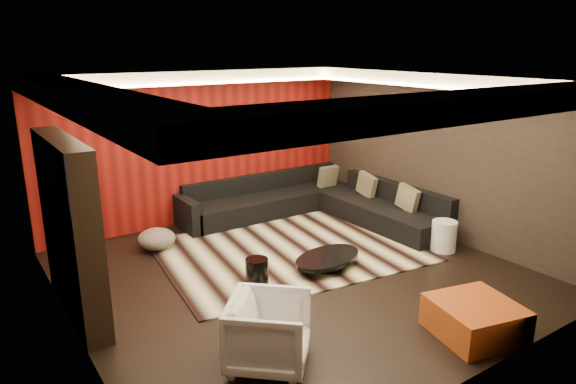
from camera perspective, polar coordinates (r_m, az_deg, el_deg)
floor at (r=7.58m, az=0.69°, el=-9.12°), size 6.00×6.00×0.02m
ceiling at (r=6.88m, az=0.77°, el=12.67°), size 6.00×6.00×0.02m
wall_back at (r=9.66m, az=-9.61°, el=4.98°), size 6.00×0.02×2.80m
wall_left at (r=5.98m, az=-23.67°, el=-3.01°), size 0.02×6.00×2.80m
wall_right at (r=9.12m, az=16.45°, el=3.90°), size 0.02×6.00×2.80m
red_feature_wall at (r=9.62m, az=-9.51°, el=4.94°), size 5.98×0.05×2.78m
soffit_back at (r=9.22m, az=-9.15°, el=12.57°), size 6.00×0.60×0.22m
soffit_front at (r=4.94m, az=19.32°, el=9.09°), size 6.00×0.60×0.22m
soffit_left at (r=5.78m, az=-22.06°, el=9.71°), size 0.60×4.80×0.22m
soffit_right at (r=8.72m, az=15.79°, el=12.00°), size 0.60×4.80×0.22m
cove_back at (r=8.92m, az=-8.17°, el=11.93°), size 4.80×0.08×0.04m
cove_front at (r=5.15m, az=16.19°, el=8.60°), size 4.80×0.08×0.04m
cove_left at (r=5.87m, az=-18.71°, el=9.22°), size 0.08×4.80×0.04m
cove_right at (r=8.47m, az=14.22°, el=11.40°), size 0.08×4.80×0.04m
tv_surround at (r=6.66m, az=-23.06°, el=-3.80°), size 0.30×2.00×2.20m
tv_screen at (r=6.58m, az=-22.03°, el=-0.69°), size 0.04×1.30×0.80m
tv_shelf at (r=6.82m, az=-21.38°, el=-6.74°), size 0.04×1.60×0.04m
rug at (r=8.37m, az=0.11°, el=-6.48°), size 4.33×3.46×0.02m
coffee_table at (r=7.68m, az=4.42°, el=-7.76°), size 1.38×1.38×0.20m
drum_stool at (r=7.17m, az=-3.47°, el=-8.81°), size 0.38×0.38×0.37m
striped_pouf at (r=8.61m, az=-14.40°, el=-5.07°), size 0.80×0.80×0.33m
white_side_table at (r=8.67m, az=16.93°, el=-4.70°), size 0.46×0.46×0.50m
orange_ottoman at (r=6.41m, az=20.04°, el=-13.09°), size 1.07×1.07×0.39m
armchair at (r=5.46m, az=-2.13°, el=-15.29°), size 1.14×1.14×0.75m
sectional_sofa at (r=9.85m, az=2.75°, el=-1.44°), size 3.65×3.50×0.75m
throw_pillows at (r=9.91m, az=8.60°, el=0.67°), size 0.47×2.37×0.50m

